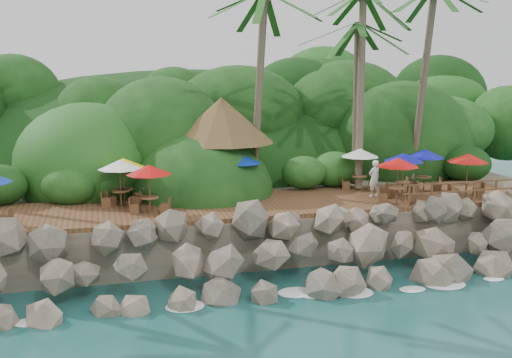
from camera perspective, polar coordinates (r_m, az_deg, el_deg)
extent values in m
plane|color=#19514F|center=(22.29, 3.99, -11.39)|extent=(140.00, 140.00, 0.00)
cube|color=gray|center=(36.92, -3.93, -0.84)|extent=(32.00, 25.20, 2.10)
ellipsoid|color=#143811|center=(44.37, -5.73, -0.32)|extent=(44.80, 28.00, 15.40)
cube|color=brown|center=(27.13, 0.00, -2.49)|extent=(26.00, 5.00, 0.20)
ellipsoid|color=white|center=(21.65, -20.11, -12.64)|extent=(1.20, 0.80, 0.06)
ellipsoid|color=white|center=(21.54, -11.96, -12.33)|extent=(1.20, 0.80, 0.06)
ellipsoid|color=white|center=(21.84, -3.91, -11.78)|extent=(1.20, 0.80, 0.06)
ellipsoid|color=white|center=(22.55, 3.74, -11.05)|extent=(1.20, 0.80, 0.06)
ellipsoid|color=white|center=(23.61, 10.78, -10.20)|extent=(1.20, 0.80, 0.06)
ellipsoid|color=white|center=(24.99, 17.09, -9.31)|extent=(1.20, 0.80, 0.06)
ellipsoid|color=white|center=(26.64, 22.65, -8.43)|extent=(1.20, 0.80, 0.06)
cylinder|color=brown|center=(29.28, 0.26, 7.99)|extent=(0.86, 1.18, 9.42)
cylinder|color=brown|center=(31.47, 9.51, 6.86)|extent=(0.62, 0.58, 8.16)
ellipsoid|color=#23601E|center=(31.49, 9.74, 14.29)|extent=(6.00, 6.00, 2.40)
cylinder|color=brown|center=(30.64, 9.92, 8.21)|extent=(1.04, 1.88, 9.65)
cylinder|color=brown|center=(32.96, 15.55, 8.38)|extent=(0.41, 1.66, 9.96)
cylinder|color=brown|center=(28.12, -5.47, 0.63)|extent=(0.16, 0.16, 2.40)
cylinder|color=brown|center=(28.69, 0.05, 0.87)|extent=(0.16, 0.16, 2.40)
cylinder|color=brown|center=(30.85, -6.31, 1.49)|extent=(0.16, 0.16, 2.40)
cylinder|color=brown|center=(31.38, -1.25, 1.70)|extent=(0.16, 0.16, 2.40)
cone|color=brown|center=(29.44, -3.29, 5.62)|extent=(5.18, 5.18, 2.20)
cylinder|color=brown|center=(30.00, 19.32, -0.98)|extent=(0.07, 0.07, 0.67)
cylinder|color=brown|center=(29.93, 19.36, -0.33)|extent=(0.76, 0.76, 0.05)
cylinder|color=brown|center=(29.88, 19.40, 0.27)|extent=(0.05, 0.05, 2.00)
cone|color=red|center=(29.75, 19.50, 1.91)|extent=(1.91, 1.91, 0.41)
cube|color=brown|center=(29.72, 18.23, -1.27)|extent=(0.42, 0.42, 0.42)
cube|color=brown|center=(30.33, 20.36, -1.17)|extent=(0.42, 0.42, 0.42)
cylinder|color=brown|center=(30.90, 15.64, -0.45)|extent=(0.07, 0.07, 0.67)
cylinder|color=brown|center=(30.84, 15.67, 0.18)|extent=(0.76, 0.76, 0.05)
cylinder|color=brown|center=(30.78, 15.70, 0.76)|extent=(0.05, 0.05, 2.00)
cone|color=#0C0FA2|center=(30.66, 15.78, 2.35)|extent=(1.91, 1.91, 0.41)
cube|color=brown|center=(30.76, 14.48, -0.69)|extent=(0.47, 0.47, 0.42)
cube|color=brown|center=(31.10, 16.76, -0.68)|extent=(0.47, 0.47, 0.42)
cylinder|color=brown|center=(27.78, 13.20, -1.55)|extent=(0.07, 0.07, 0.67)
cylinder|color=brown|center=(27.71, 13.23, -0.85)|extent=(0.76, 0.76, 0.05)
cylinder|color=brown|center=(27.65, 13.26, -0.20)|extent=(0.05, 0.05, 2.00)
cone|color=red|center=(27.50, 13.34, 1.57)|extent=(1.91, 1.91, 0.41)
cube|color=brown|center=(27.66, 11.91, -1.81)|extent=(0.46, 0.46, 0.42)
cube|color=brown|center=(27.96, 14.46, -1.79)|extent=(0.46, 0.46, 0.42)
cylinder|color=brown|center=(27.50, -12.35, -1.63)|extent=(0.07, 0.07, 0.67)
cylinder|color=brown|center=(27.44, -12.38, -0.92)|extent=(0.76, 0.76, 0.05)
cylinder|color=brown|center=(27.38, -12.40, -0.27)|extent=(0.05, 0.05, 2.00)
cone|color=yellow|center=(27.23, -12.48, 1.52)|extent=(1.91, 1.91, 0.41)
cube|color=brown|center=(27.37, -13.62, -2.02)|extent=(0.46, 0.46, 0.42)
cube|color=brown|center=(27.71, -11.08, -1.76)|extent=(0.46, 0.46, 0.42)
cylinder|color=brown|center=(28.04, -1.44, -1.15)|extent=(0.07, 0.07, 0.67)
cylinder|color=brown|center=(27.97, -1.44, -0.46)|extent=(0.76, 0.76, 0.05)
cylinder|color=brown|center=(27.91, -1.44, 0.18)|extent=(0.05, 0.05, 2.00)
cone|color=#0D2FA9|center=(27.77, -1.45, 1.93)|extent=(1.91, 1.91, 0.41)
cube|color=brown|center=(28.13, -2.73, -1.39)|extent=(0.48, 0.48, 0.42)
cube|color=brown|center=(28.01, -0.14, -1.43)|extent=(0.48, 0.48, 0.42)
cube|color=brown|center=(25.30, -22.63, -3.56)|extent=(0.48, 0.48, 0.42)
cylinder|color=brown|center=(30.42, 9.76, -0.38)|extent=(0.07, 0.07, 0.67)
cylinder|color=brown|center=(30.36, 9.78, 0.26)|extent=(0.76, 0.76, 0.05)
cylinder|color=brown|center=(30.30, 9.80, 0.85)|extent=(0.05, 0.05, 2.00)
cone|color=silver|center=(30.17, 9.85, 2.47)|extent=(1.91, 1.91, 0.41)
cube|color=brown|center=(30.45, 8.56, -0.58)|extent=(0.51, 0.51, 0.42)
cube|color=brown|center=(30.45, 10.95, -0.65)|extent=(0.51, 0.51, 0.42)
cylinder|color=brown|center=(27.07, -12.69, -1.84)|extent=(0.07, 0.07, 0.67)
cylinder|color=brown|center=(27.00, -12.72, -1.12)|extent=(0.76, 0.76, 0.05)
cylinder|color=brown|center=(26.94, -12.75, -0.46)|extent=(0.05, 0.05, 2.00)
cone|color=white|center=(26.79, -12.82, 1.36)|extent=(1.91, 1.91, 0.41)
cube|color=brown|center=(27.13, -14.02, -2.14)|extent=(0.41, 0.41, 0.42)
cube|color=brown|center=(27.08, -11.33, -2.06)|extent=(0.41, 0.41, 0.42)
cylinder|color=brown|center=(25.49, -10.03, -2.50)|extent=(0.07, 0.07, 0.67)
cylinder|color=brown|center=(25.42, -10.05, -1.74)|extent=(0.76, 0.76, 0.05)
cylinder|color=brown|center=(25.35, -10.07, -1.04)|extent=(0.05, 0.05, 2.00)
cone|color=red|center=(25.20, -10.14, 0.89)|extent=(1.91, 1.91, 0.41)
cube|color=brown|center=(25.66, -11.41, -2.76)|extent=(0.47, 0.47, 0.42)
cube|color=brown|center=(25.40, -8.61, -2.80)|extent=(0.47, 0.47, 0.42)
cylinder|color=brown|center=(29.28, 13.72, -0.96)|extent=(0.07, 0.07, 0.67)
cylinder|color=brown|center=(29.21, 13.75, -0.29)|extent=(0.76, 0.76, 0.05)
cylinder|color=brown|center=(29.15, 13.77, 0.32)|extent=(0.05, 0.05, 2.00)
cone|color=#0B0E95|center=(29.02, 13.85, 2.00)|extent=(1.91, 1.91, 0.41)
cube|color=brown|center=(28.90, 12.74, -1.32)|extent=(0.45, 0.45, 0.42)
cube|color=brown|center=(29.71, 14.65, -1.08)|extent=(0.45, 0.45, 0.42)
cylinder|color=brown|center=(27.19, 14.33, -1.50)|extent=(0.10, 0.10, 1.00)
cylinder|color=brown|center=(27.74, 16.32, -1.37)|extent=(0.10, 0.10, 1.00)
cylinder|color=brown|center=(28.31, 18.23, -1.24)|extent=(0.10, 0.10, 1.00)
cylinder|color=brown|center=(28.92, 20.07, -1.11)|extent=(0.10, 0.10, 1.00)
cylinder|color=brown|center=(29.56, 21.82, -0.99)|extent=(0.10, 0.10, 1.00)
cube|color=brown|center=(28.53, 19.22, -0.29)|extent=(6.10, 0.06, 0.06)
cube|color=brown|center=(28.60, 19.17, -1.07)|extent=(6.10, 0.06, 0.06)
imported|color=white|center=(28.87, 11.16, 0.06)|extent=(0.72, 0.57, 1.73)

